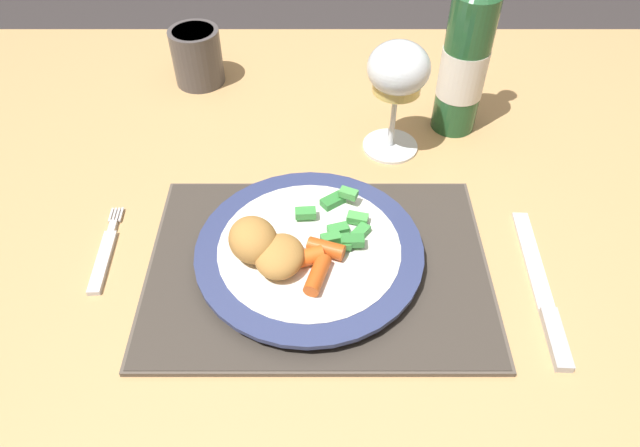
# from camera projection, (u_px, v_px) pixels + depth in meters

# --- Properties ---
(ground_plane) EXTENTS (6.00, 6.00, 0.00)m
(ground_plane) POSITION_uv_depth(u_px,v_px,m) (324.00, 441.00, 1.25)
(ground_plane) COLOR #383333
(dining_table) EXTENTS (1.47, 0.85, 0.74)m
(dining_table) POSITION_uv_depth(u_px,v_px,m) (326.00, 239.00, 0.78)
(dining_table) COLOR tan
(dining_table) RESTS_ON ground
(placemat) EXTENTS (0.37, 0.27, 0.01)m
(placemat) POSITION_uv_depth(u_px,v_px,m) (320.00, 266.00, 0.63)
(placemat) COLOR brown
(placemat) RESTS_ON dining_table
(dinner_plate) EXTENTS (0.25, 0.25, 0.02)m
(dinner_plate) POSITION_uv_depth(u_px,v_px,m) (311.00, 252.00, 0.62)
(dinner_plate) COLOR white
(dinner_plate) RESTS_ON placemat
(breaded_croquettes) EXTENTS (0.09, 0.09, 0.04)m
(breaded_croquettes) POSITION_uv_depth(u_px,v_px,m) (266.00, 247.00, 0.59)
(breaded_croquettes) COLOR #B77F3D
(breaded_croquettes) RESTS_ON dinner_plate
(green_beans_pile) EXTENTS (0.08, 0.09, 0.02)m
(green_beans_pile) POSITION_uv_depth(u_px,v_px,m) (343.00, 222.00, 0.63)
(green_beans_pile) COLOR green
(green_beans_pile) RESTS_ON dinner_plate
(glazed_carrots) EXTENTS (0.06, 0.07, 0.02)m
(glazed_carrots) POSITION_uv_depth(u_px,v_px,m) (317.00, 260.00, 0.59)
(glazed_carrots) COLOR orange
(glazed_carrots) RESTS_ON dinner_plate
(fork) EXTENTS (0.02, 0.13, 0.01)m
(fork) POSITION_uv_depth(u_px,v_px,m) (107.00, 254.00, 0.64)
(fork) COLOR silver
(fork) RESTS_ON dining_table
(table_knife) EXTENTS (0.03, 0.21, 0.01)m
(table_knife) POSITION_uv_depth(u_px,v_px,m) (546.00, 298.00, 0.60)
(table_knife) COLOR silver
(table_knife) RESTS_ON dining_table
(wine_glass) EXTENTS (0.08, 0.08, 0.15)m
(wine_glass) POSITION_uv_depth(u_px,v_px,m) (400.00, 75.00, 0.70)
(wine_glass) COLOR silver
(wine_glass) RESTS_ON dining_table
(bottle) EXTENTS (0.06, 0.06, 0.29)m
(bottle) POSITION_uv_depth(u_px,v_px,m) (468.00, 57.00, 0.73)
(bottle) COLOR #23562D
(bottle) RESTS_ON dining_table
(drinking_cup) EXTENTS (0.08, 0.08, 0.08)m
(drinking_cup) POSITION_uv_depth(u_px,v_px,m) (199.00, 55.00, 0.86)
(drinking_cup) COLOR #4C4747
(drinking_cup) RESTS_ON dining_table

